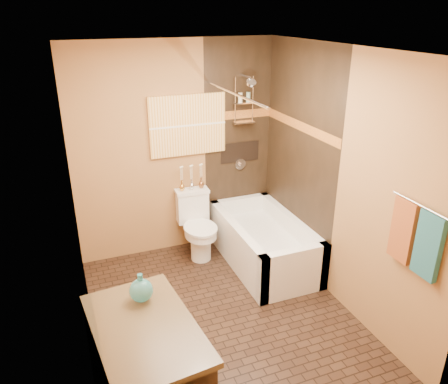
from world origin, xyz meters
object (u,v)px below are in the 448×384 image
toilet (197,225)px  vanity (148,379)px  sunset_painting (188,125)px  bathtub (263,246)px

toilet → vanity: (-1.07, -2.17, 0.06)m
sunset_painting → bathtub: bearing=-47.7°
vanity → toilet: bearing=58.0°
sunset_painting → vanity: size_ratio=0.83×
sunset_painting → bathtub: size_ratio=0.60×
sunset_painting → bathtub: sunset_painting is taller
sunset_painting → vanity: bearing=-113.7°
sunset_painting → toilet: sunset_painting is taller
bathtub → vanity: (-1.72, -1.71, 0.23)m
toilet → vanity: vanity is taller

